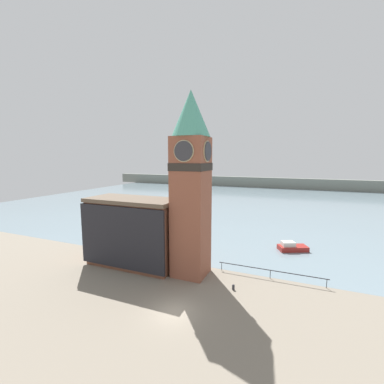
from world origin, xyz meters
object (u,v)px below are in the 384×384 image
(pier_building, at_px, (133,232))
(mooring_bollard_near, at_px, (233,287))
(clock_tower, at_px, (191,180))
(boat_near, at_px, (292,247))

(pier_building, bearing_deg, mooring_bollard_near, -6.20)
(mooring_bollard_near, bearing_deg, clock_tower, 162.58)
(boat_near, height_order, mooring_bollard_near, boat_near)
(boat_near, xyz_separation_m, mooring_bollard_near, (-5.68, -15.62, -0.21))
(clock_tower, relative_size, mooring_bollard_near, 36.55)
(pier_building, bearing_deg, boat_near, 35.05)
(clock_tower, xyz_separation_m, boat_near, (11.57, 13.77, -11.37))
(clock_tower, height_order, mooring_bollard_near, clock_tower)
(pier_building, distance_m, boat_near, 24.82)
(clock_tower, relative_size, pier_building, 1.78)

